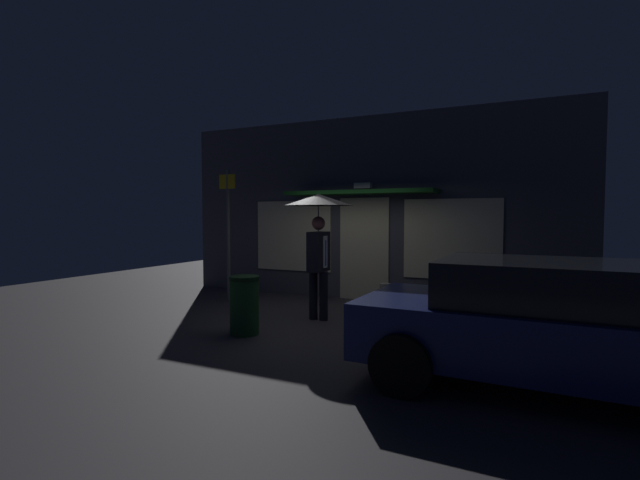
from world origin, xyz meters
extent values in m
plane|color=#38353A|center=(0.00, 0.00, 0.00)|extent=(18.00, 18.00, 0.00)
cube|color=#4C4C56|center=(0.00, 2.35, 1.97)|extent=(8.80, 0.30, 3.94)
cube|color=beige|center=(0.00, 2.18, 1.10)|extent=(1.10, 0.04, 2.20)
cube|color=beige|center=(-1.74, 2.18, 1.35)|extent=(1.90, 0.04, 1.60)
cube|color=beige|center=(1.83, 2.18, 1.35)|extent=(1.90, 0.04, 1.60)
cube|color=white|center=(0.00, 2.10, 2.45)|extent=(0.36, 0.16, 0.12)
cube|color=#144C19|center=(0.00, 1.85, 2.30)|extent=(3.20, 0.70, 0.08)
cylinder|color=black|center=(-0.16, 0.05, 0.43)|extent=(0.15, 0.15, 0.85)
cylinder|color=black|center=(0.04, 0.05, 0.43)|extent=(0.15, 0.15, 0.85)
cube|color=black|center=(-0.06, 0.05, 1.19)|extent=(0.24, 0.46, 0.69)
cube|color=silver|center=(0.07, 0.05, 1.19)|extent=(0.02, 0.14, 0.55)
cube|color=navy|center=(0.07, 0.05, 1.17)|extent=(0.02, 0.05, 0.44)
sphere|color=#CA7466|center=(-0.06, 0.05, 1.69)|extent=(0.24, 0.24, 0.24)
cylinder|color=slate|center=(-0.06, 0.05, 1.71)|extent=(0.02, 0.02, 0.96)
cone|color=black|center=(-0.06, 0.05, 2.09)|extent=(1.19, 1.19, 0.20)
cube|color=navy|center=(3.52, -1.81, 0.58)|extent=(3.99, 1.81, 0.61)
cube|color=black|center=(3.52, -1.81, 1.11)|extent=(2.25, 1.56, 0.47)
cylinder|color=black|center=(2.20, -0.92, 0.32)|extent=(0.64, 0.23, 0.64)
cylinder|color=black|center=(2.16, -2.64, 0.32)|extent=(0.64, 0.23, 0.64)
cylinder|color=#595B60|center=(-2.55, 0.81, 1.39)|extent=(0.07, 0.07, 2.78)
cube|color=gold|center=(-2.55, 0.79, 2.53)|extent=(0.40, 0.02, 0.30)
cylinder|color=#B2A899|center=(1.75, 1.63, 0.29)|extent=(0.25, 0.25, 0.57)
cylinder|color=#9E998E|center=(0.75, 1.27, 0.26)|extent=(0.20, 0.20, 0.52)
cylinder|color=#1E4C23|center=(-0.66, -1.31, 0.42)|extent=(0.45, 0.45, 0.83)
cylinder|color=black|center=(-0.66, -1.31, 0.86)|extent=(0.47, 0.47, 0.06)
camera|label=1|loc=(3.37, -7.07, 1.81)|focal=25.69mm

